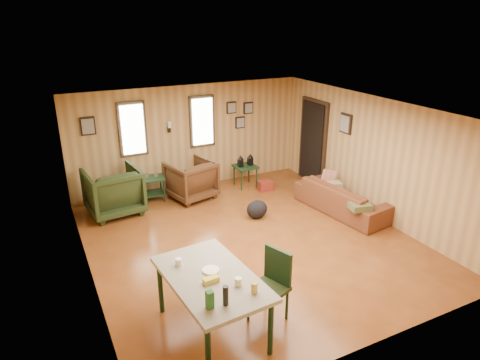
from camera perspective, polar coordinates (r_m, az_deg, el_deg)
The scene contains 11 objects.
room at distance 7.66m, azimuth 1.55°, elevation 0.98°, with size 5.54×6.04×2.44m.
sofa at distance 9.06m, azimuth 13.54°, elevation -1.73°, with size 2.09×0.61×0.82m, color brown.
recliner_brown at distance 9.51m, azimuth -6.58°, elevation 0.27°, with size 0.92×0.86×0.95m, color #442814.
recliner_green at distance 9.07m, azimuth -16.55°, elevation -1.17°, with size 1.03×0.97×1.06m, color #223016.
end_table at distance 9.56m, azimuth -11.60°, elevation -0.62°, with size 0.55×0.51×0.65m.
side_table at distance 10.08m, azimuth 0.71°, elevation 2.05°, with size 0.50×0.50×0.79m.
cooler at distance 10.00m, azimuth 3.38°, elevation -0.75°, with size 0.33×0.25×0.23m.
backpack at distance 8.63m, azimuth 2.29°, elevation -3.92°, with size 0.49×0.40×0.38m.
sofa_pillows at distance 8.88m, azimuth 13.77°, elevation -1.63°, with size 0.71×1.65×0.34m.
dining_table at distance 5.45m, azimuth -3.82°, elevation -13.43°, with size 1.11×1.71×1.08m.
dining_chair at distance 5.82m, azimuth 4.28°, elevation -13.38°, with size 0.58×0.58×1.00m.
Camera 1 is at (-3.22, -6.06, 3.87)m, focal length 32.00 mm.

